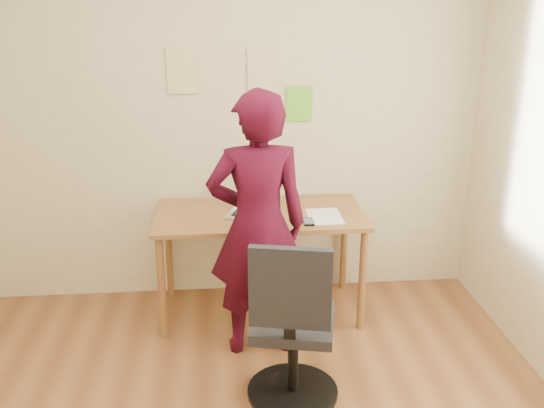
{
  "coord_description": "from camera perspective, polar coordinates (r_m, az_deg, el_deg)",
  "views": [
    {
      "loc": [
        -0.09,
        -2.43,
        2.13
      ],
      "look_at": [
        0.21,
        0.95,
        0.95
      ],
      "focal_mm": 40.0,
      "sensor_mm": 36.0,
      "label": 1
    }
  ],
  "objects": [
    {
      "name": "wall_note_right",
      "position": [
        4.27,
        2.59,
        9.37
      ],
      "size": [
        0.18,
        0.0,
        0.24
      ],
      "primitive_type": "cube",
      "color": "#66CD2E",
      "rests_on": "room"
    },
    {
      "name": "wall_note_left",
      "position": [
        4.21,
        -8.4,
        12.26
      ],
      "size": [
        0.21,
        0.0,
        0.3
      ],
      "primitive_type": "cube",
      "color": "#DCBE83",
      "rests_on": "room"
    },
    {
      "name": "office_chair",
      "position": [
        3.29,
        1.92,
        -12.17
      ],
      "size": [
        0.51,
        0.53,
        0.98
      ],
      "rotation": [
        0.0,
        0.0,
        -0.21
      ],
      "color": "black",
      "rests_on": "ground"
    },
    {
      "name": "room",
      "position": [
        2.56,
        -2.72,
        1.36
      ],
      "size": [
        3.58,
        3.58,
        2.78
      ],
      "color": "brown",
      "rests_on": "ground"
    },
    {
      "name": "paper_sheet",
      "position": [
        4.02,
        4.98,
        -1.15
      ],
      "size": [
        0.22,
        0.32,
        0.0
      ],
      "primitive_type": "cube",
      "rotation": [
        0.0,
        0.0,
        -0.01
      ],
      "color": "white",
      "rests_on": "desk"
    },
    {
      "name": "laptop",
      "position": [
        4.04,
        -1.73,
        -0.2
      ],
      "size": [
        0.39,
        0.37,
        0.23
      ],
      "rotation": [
        0.0,
        0.0,
        -0.3
      ],
      "color": "silver",
      "rests_on": "desk"
    },
    {
      "name": "desk",
      "position": [
        4.1,
        -1.14,
        -1.97
      ],
      "size": [
        1.4,
        0.7,
        0.74
      ],
      "color": "brown",
      "rests_on": "ground"
    },
    {
      "name": "person",
      "position": [
        3.61,
        -1.37,
        -2.08
      ],
      "size": [
        0.62,
        0.42,
        1.65
      ],
      "primitive_type": "imported",
      "rotation": [
        0.0,
        0.0,
        3.19
      ],
      "color": "#3A0719",
      "rests_on": "ground"
    },
    {
      "name": "wall_note_mid",
      "position": [
        4.22,
        -0.85,
        12.27
      ],
      "size": [
        0.21,
        0.0,
        0.3
      ],
      "primitive_type": "cube",
      "color": "#DCBE83",
      "rests_on": "room"
    },
    {
      "name": "phone",
      "position": [
        3.9,
        3.41,
        -1.68
      ],
      "size": [
        0.07,
        0.13,
        0.01
      ],
      "rotation": [
        0.0,
        0.0,
        0.0
      ],
      "color": "black",
      "rests_on": "desk"
    }
  ]
}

